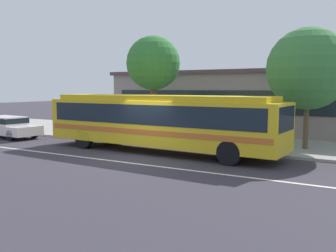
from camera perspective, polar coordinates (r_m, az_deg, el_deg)
The scene contains 10 objects.
ground_plane at distance 16.30m, azimuth -4.77°, elevation -5.04°, with size 120.00×120.00×0.00m, color #37333D.
sidewalk_slab at distance 22.65m, azimuth 5.98°, elevation -1.85°, with size 60.00×8.00×0.12m, color #9E9A92.
lane_stripe_center at distance 15.66m, azimuth -6.46°, elevation -5.49°, with size 56.00×0.16×0.01m, color silver.
transit_bus at distance 17.82m, azimuth -1.36°, elevation 1.04°, with size 12.08×2.96×2.71m.
sedan_behind_bus at distance 25.40m, azimuth -23.24°, elevation 0.05°, with size 4.89×2.18×1.29m.
pedestrian_waiting_near_sign at distance 21.76m, azimuth -8.25°, elevation 0.55°, with size 0.48×0.48×1.67m.
bus_stop_sign at distance 17.93m, azimuth 11.94°, elevation 1.30°, with size 0.12×0.44×2.45m.
street_tree_near_stop at distance 22.55m, azimuth -2.26°, elevation 9.39°, with size 3.18×3.18×5.99m.
street_tree_mid_block at distance 19.32m, azimuth 20.42°, elevation 8.10°, with size 3.92×3.92×5.80m.
station_building at distance 27.69m, azimuth 13.08°, elevation 3.69°, with size 19.40×8.69×4.22m.
Camera 1 is at (9.19, -13.11, 3.05)m, focal length 40.30 mm.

